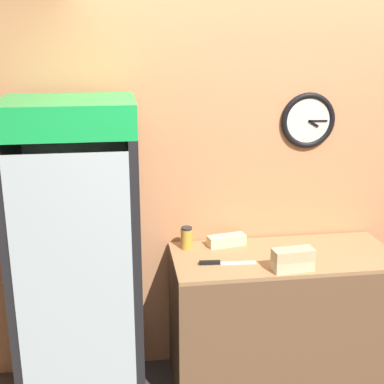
# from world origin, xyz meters

# --- Properties ---
(wall_back) EXTENTS (5.20, 0.09, 2.70)m
(wall_back) POSITION_xyz_m (0.00, 1.21, 1.35)
(wall_back) COLOR tan
(wall_back) RESTS_ON ground_plane
(prep_counter) EXTENTS (1.41, 0.61, 0.92)m
(prep_counter) POSITION_xyz_m (0.00, 0.85, 0.46)
(prep_counter) COLOR brown
(prep_counter) RESTS_ON ground_plane
(beverage_cooler) EXTENTS (0.73, 0.68, 1.93)m
(beverage_cooler) POSITION_xyz_m (-1.28, 0.87, 1.05)
(beverage_cooler) COLOR black
(beverage_cooler) RESTS_ON ground_plane
(sandwich_stack_bottom) EXTENTS (0.25, 0.13, 0.07)m
(sandwich_stack_bottom) POSITION_xyz_m (-0.02, 0.63, 0.95)
(sandwich_stack_bottom) COLOR beige
(sandwich_stack_bottom) RESTS_ON prep_counter
(sandwich_stack_middle) EXTENTS (0.25, 0.12, 0.07)m
(sandwich_stack_middle) POSITION_xyz_m (-0.02, 0.63, 1.02)
(sandwich_stack_middle) COLOR tan
(sandwich_stack_middle) RESTS_ON sandwich_stack_bottom
(sandwich_flat_left) EXTENTS (0.26, 0.13, 0.07)m
(sandwich_flat_left) POSITION_xyz_m (-0.33, 1.05, 0.95)
(sandwich_flat_left) COLOR beige
(sandwich_flat_left) RESTS_ON prep_counter
(chefs_knife) EXTENTS (0.35, 0.06, 0.02)m
(chefs_knife) POSITION_xyz_m (-0.43, 0.77, 0.93)
(chefs_knife) COLOR silver
(chefs_knife) RESTS_ON prep_counter
(condiment_jar) EXTENTS (0.08, 0.08, 0.15)m
(condiment_jar) POSITION_xyz_m (-0.60, 1.04, 0.99)
(condiment_jar) COLOR gold
(condiment_jar) RESTS_ON prep_counter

